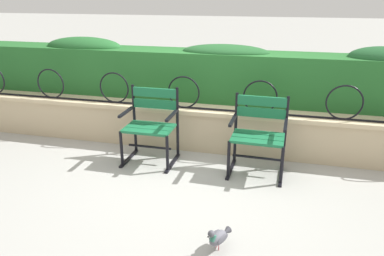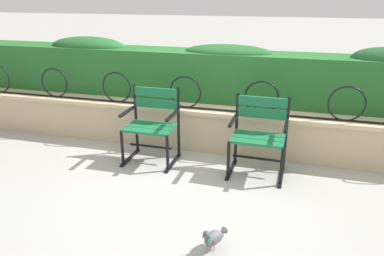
% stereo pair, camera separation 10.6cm
% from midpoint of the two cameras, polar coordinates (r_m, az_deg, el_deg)
% --- Properties ---
extents(ground_plane, '(60.00, 60.00, 0.00)m').
position_cam_midpoint_polar(ground_plane, '(4.19, 0.32, -7.57)').
color(ground_plane, '#9E9E99').
extents(stone_wall, '(7.88, 0.41, 0.56)m').
position_cam_midpoint_polar(stone_wall, '(4.85, 3.04, -0.00)').
color(stone_wall, tan).
rests_on(stone_wall, ground).
extents(iron_arch_fence, '(7.33, 0.02, 0.42)m').
position_cam_midpoint_polar(iron_arch_fence, '(4.69, 0.08, 5.20)').
color(iron_arch_fence, black).
rests_on(iron_arch_fence, stone_wall).
extents(hedge_row, '(7.72, 0.58, 0.80)m').
position_cam_midpoint_polar(hedge_row, '(5.11, 4.14, 8.55)').
color(hedge_row, '#236028').
rests_on(hedge_row, stone_wall).
extents(park_chair_left, '(0.61, 0.52, 0.90)m').
position_cam_midpoint_polar(park_chair_left, '(4.47, -5.53, 0.76)').
color(park_chair_left, '#19663D').
rests_on(park_chair_left, ground).
extents(park_chair_right, '(0.63, 0.54, 0.88)m').
position_cam_midpoint_polar(park_chair_right, '(4.21, 11.07, -0.88)').
color(park_chair_right, '#19663D').
rests_on(park_chair_right, ground).
extents(pigeon_near_chairs, '(0.18, 0.28, 0.22)m').
position_cam_midpoint_polar(pigeon_near_chairs, '(3.09, 4.39, -16.55)').
color(pigeon_near_chairs, '#5B5B66').
rests_on(pigeon_near_chairs, ground).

